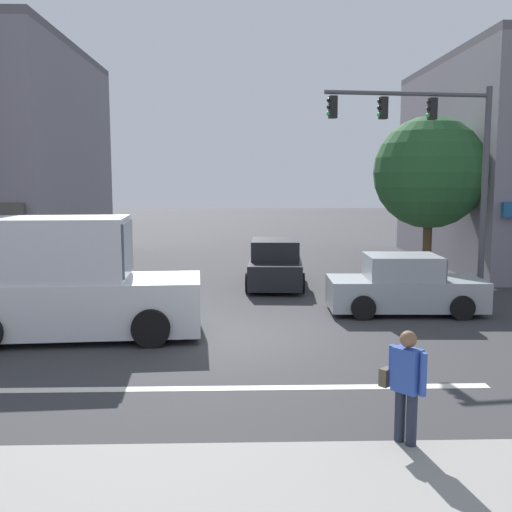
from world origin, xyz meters
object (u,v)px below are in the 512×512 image
sedan_waiting_far (275,265)px  traffic_light_mast (443,154)px  street_tree (430,173)px  sedan_approaching_near (404,287)px  pedestrian_foreground_with_bag (405,384)px  box_truck_crossing_leftbound (67,283)px

sedan_waiting_far → traffic_light_mast: bearing=-32.4°
traffic_light_mast → sedan_waiting_far: size_ratio=1.47×
street_tree → sedan_approaching_near: (-2.31, -5.40, -3.10)m
traffic_light_mast → sedan_approaching_near: traffic_light_mast is taller
street_tree → pedestrian_foreground_with_bag: 14.76m
traffic_light_mast → box_truck_crossing_leftbound: 10.81m
box_truck_crossing_leftbound → pedestrian_foreground_with_bag: box_truck_crossing_leftbound is taller
pedestrian_foreground_with_bag → sedan_waiting_far: bearing=94.2°
sedan_approaching_near → pedestrian_foreground_with_bag: 8.64m
sedan_approaching_near → pedestrian_foreground_with_bag: pedestrian_foreground_with_bag is taller
street_tree → sedan_waiting_far: street_tree is taller
street_tree → sedan_approaching_near: street_tree is taller
street_tree → traffic_light_mast: traffic_light_mast is taller
box_truck_crossing_leftbound → pedestrian_foreground_with_bag: 8.55m
sedan_approaching_near → box_truck_crossing_leftbound: size_ratio=0.73×
street_tree → traffic_light_mast: 4.24m
pedestrian_foreground_with_bag → box_truck_crossing_leftbound: bearing=135.2°
pedestrian_foreground_with_bag → sedan_approaching_near: bearing=74.5°
pedestrian_foreground_with_bag → street_tree: bearing=71.4°
traffic_light_mast → pedestrian_foreground_with_bag: size_ratio=3.71×
traffic_light_mast → pedestrian_foreground_with_bag: bearing=-110.9°
box_truck_crossing_leftbound → pedestrian_foreground_with_bag: bearing=-44.8°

